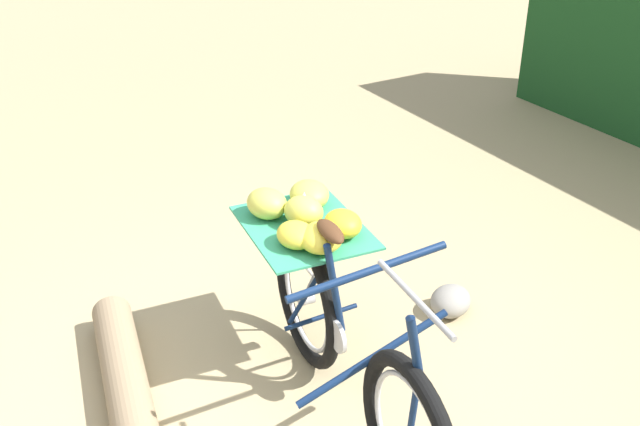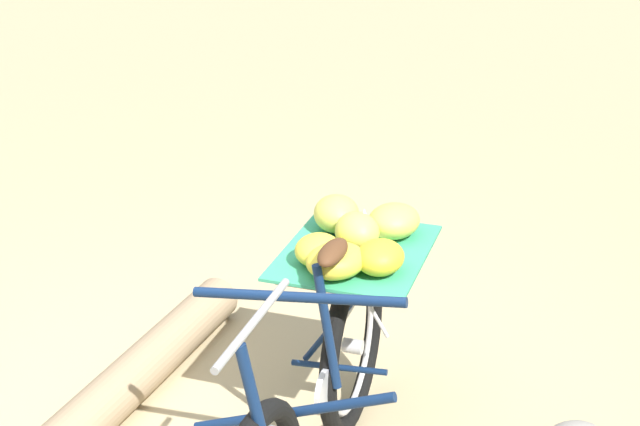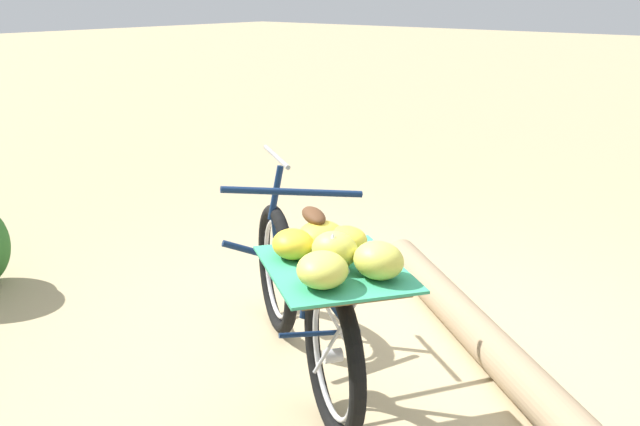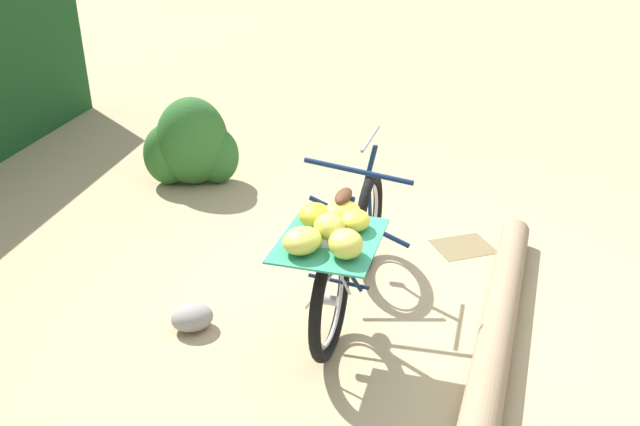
% 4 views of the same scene
% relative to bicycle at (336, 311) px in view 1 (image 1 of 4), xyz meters
% --- Properties ---
extents(bicycle, '(1.24, 1.65, 1.03)m').
position_rel_bicycle_xyz_m(bicycle, '(0.00, 0.00, 0.00)').
color(bicycle, black).
rests_on(bicycle, ground_plane).
extents(path_stone, '(0.27, 0.22, 0.17)m').
position_rel_bicycle_xyz_m(path_stone, '(-0.96, 0.19, -0.44)').
color(path_stone, gray).
rests_on(path_stone, ground_plane).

